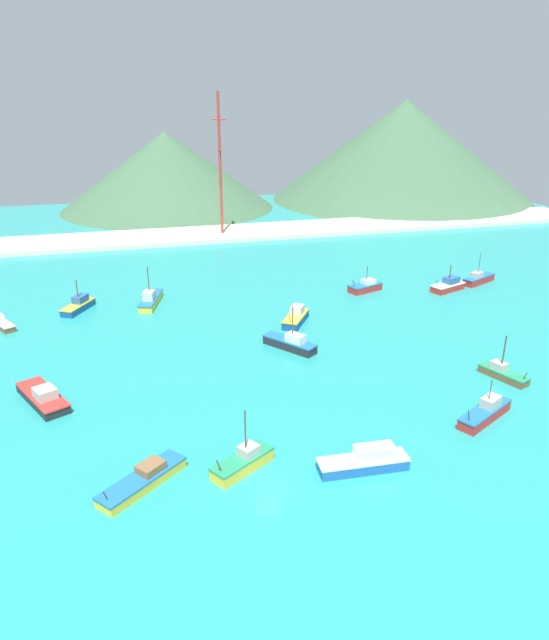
# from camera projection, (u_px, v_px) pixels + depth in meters

# --- Properties ---
(ground) EXTENTS (260.00, 280.00, 0.50)m
(ground) POSITION_uv_depth(u_px,v_px,m) (218.00, 363.00, 85.19)
(ground) COLOR teal
(fishing_boat_0) EXTENTS (6.49, 7.96, 2.94)m
(fishing_boat_0) POSITION_uv_depth(u_px,v_px,m) (296.00, 317.00, 99.07)
(fishing_boat_0) COLOR #14478C
(fishing_boat_0) RESTS_ON ground
(fishing_boat_2) EXTENTS (7.45, 4.98, 5.17)m
(fishing_boat_2) POSITION_uv_depth(u_px,v_px,m) (365.00, 287.00, 114.87)
(fishing_boat_2) COLOR red
(fishing_boat_2) RESTS_ON ground
(fishing_boat_3) EXTENTS (9.77, 3.00, 2.67)m
(fishing_boat_3) POSITION_uv_depth(u_px,v_px,m) (366.00, 461.00, 60.67)
(fishing_boat_3) COLOR #1E5BA8
(fishing_boat_3) RESTS_ON ground
(fishing_boat_4) EXTENTS (9.46, 8.41, 2.29)m
(fishing_boat_4) POSITION_uv_depth(u_px,v_px,m) (143.00, 479.00, 58.26)
(fishing_boat_4) COLOR gold
(fishing_boat_4) RESTS_ON ground
(fishing_boat_5) EXTENTS (5.31, 10.54, 7.37)m
(fishing_boat_5) POSITION_uv_depth(u_px,v_px,m) (151.00, 300.00, 107.49)
(fishing_boat_5) COLOR gold
(fishing_boat_5) RESTS_ON ground
(fishing_boat_6) EXTENTS (4.42, 7.25, 6.30)m
(fishing_boat_6) POSITION_uv_depth(u_px,v_px,m) (503.00, 373.00, 80.02)
(fishing_boat_6) COLOR brown
(fishing_boat_6) RESTS_ON ground
(fishing_boat_8) EXTENTS (8.63, 5.57, 6.54)m
(fishing_boat_8) POSITION_uv_depth(u_px,v_px,m) (479.00, 279.00, 119.52)
(fishing_boat_8) COLOR red
(fishing_boat_8) RESTS_ON ground
(fishing_boat_10) EXTENTS (7.96, 5.26, 5.24)m
(fishing_boat_10) POSITION_uv_depth(u_px,v_px,m) (448.00, 286.00, 115.18)
(fishing_boat_10) COLOR red
(fishing_boat_10) RESTS_ON ground
(fishing_boat_11) EXTENTS (7.45, 5.93, 6.91)m
(fishing_boat_11) POSITION_uv_depth(u_px,v_px,m) (243.00, 462.00, 60.72)
(fishing_boat_11) COLOR gold
(fishing_boat_11) RESTS_ON ground
(fishing_boat_12) EXTENTS (6.05, 8.02, 5.67)m
(fishing_boat_12) POSITION_uv_depth(u_px,v_px,m) (79.00, 305.00, 104.74)
(fishing_boat_12) COLOR #14478C
(fishing_boat_12) RESTS_ON ground
(fishing_boat_13) EXTENTS (7.22, 8.69, 7.07)m
(fishing_boat_13) POSITION_uv_depth(u_px,v_px,m) (291.00, 343.00, 89.08)
(fishing_boat_13) COLOR #232328
(fishing_boat_13) RESTS_ON ground
(fishing_boat_14) EXTENTS (9.06, 6.26, 5.16)m
(fishing_boat_14) POSITION_uv_depth(u_px,v_px,m) (486.00, 412.00, 70.01)
(fishing_boat_14) COLOR red
(fishing_boat_14) RESTS_ON ground
(fishing_boat_15) EXTENTS (7.51, 10.69, 2.51)m
(fishing_boat_15) POSITION_uv_depth(u_px,v_px,m) (43.00, 397.00, 73.67)
(fishing_boat_15) COLOR #232328
(fishing_boat_15) RESTS_ON ground
(beach_strip) EXTENTS (247.00, 17.22, 1.20)m
(beach_strip) POSITION_uv_depth(u_px,v_px,m) (169.00, 237.00, 155.12)
(beach_strip) COLOR beige
(beach_strip) RESTS_ON ground
(hill_central) EXTENTS (70.51, 70.51, 24.79)m
(hill_central) POSITION_uv_depth(u_px,v_px,m) (167.00, 170.00, 192.05)
(hill_central) COLOR #3D6042
(hill_central) RESTS_ON ground
(hill_east) EXTENTS (92.81, 92.81, 34.33)m
(hill_east) POSITION_uv_depth(u_px,v_px,m) (403.00, 150.00, 206.66)
(hill_east) COLOR #3D6042
(hill_east) RESTS_ON ground
(radio_tower) EXTENTS (3.69, 2.96, 36.95)m
(radio_tower) POSITION_uv_depth(u_px,v_px,m) (220.00, 166.00, 150.34)
(radio_tower) COLOR #B7332D
(radio_tower) RESTS_ON ground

